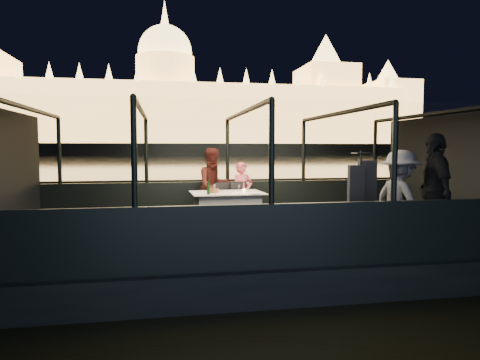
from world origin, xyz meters
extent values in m
plane|color=black|center=(0.00, 80.00, 0.00)|extent=(500.00, 500.00, 0.00)
cube|color=black|center=(0.00, 0.00, 0.00)|extent=(8.60, 4.40, 1.00)
cube|color=black|center=(0.00, 0.00, 0.48)|extent=(8.00, 4.00, 0.04)
cube|color=black|center=(0.00, 2.00, 0.95)|extent=(8.00, 0.08, 0.90)
cube|color=black|center=(0.00, -2.00, 0.95)|extent=(8.00, 0.08, 0.90)
cube|color=#423D33|center=(0.00, 210.00, 1.00)|extent=(400.00, 140.00, 6.00)
cube|color=silver|center=(-0.17, 0.94, 0.89)|extent=(1.49, 1.11, 0.77)
cube|color=black|center=(-0.14, 1.39, 0.95)|extent=(0.53, 0.53, 0.90)
cube|color=black|center=(0.20, 1.39, 0.95)|extent=(0.52, 0.52, 0.92)
imported|color=#E25260|center=(0.28, 1.66, 1.25)|extent=(0.55, 0.44, 1.35)
imported|color=#3E1511|center=(-0.35, 1.66, 1.25)|extent=(0.95, 0.83, 1.66)
imported|color=silver|center=(2.31, -1.32, 1.35)|extent=(0.78, 1.15, 1.63)
imported|color=black|center=(2.80, -1.48, 1.35)|extent=(0.76, 1.20, 1.90)
cylinder|color=#133513|center=(-0.59, 0.57, 1.42)|extent=(0.08, 0.08, 0.29)
cylinder|color=brown|center=(-0.44, 0.91, 1.31)|extent=(0.27, 0.27, 0.08)
cylinder|color=#F7953D|center=(0.15, 0.76, 1.31)|extent=(0.06, 0.06, 0.07)
cylinder|color=white|center=(0.31, 0.55, 1.27)|extent=(0.33, 0.33, 0.02)
cylinder|color=white|center=(-0.40, 0.97, 1.27)|extent=(0.29, 0.29, 0.01)
camera|label=1|loc=(-1.44, -7.58, 2.14)|focal=32.00mm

